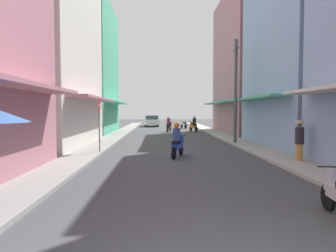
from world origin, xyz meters
TOP-DOWN VIEW (x-y plane):
  - ground_plane at (0.00, 18.65)m, footprint 99.66×99.66m
  - sidewalk_left at (-4.35, 18.65)m, footprint 1.53×53.30m
  - sidewalk_right at (4.35, 18.65)m, footprint 1.53×53.30m
  - building_left_mid at (-8.11, 14.57)m, footprint 7.05×9.31m
  - building_left_far at (-8.11, 24.14)m, footprint 7.05×8.91m
  - building_right_mid at (8.11, 13.74)m, footprint 7.05×8.55m
  - building_right_far at (8.11, 24.08)m, footprint 7.05×10.66m
  - motorbike_white at (2.06, 31.78)m, footprint 0.72×1.75m
  - motorbike_black at (0.14, 25.90)m, footprint 0.67×1.77m
  - motorbike_blue at (-0.04, 10.05)m, footprint 0.75×1.74m
  - motorbike_orange at (2.59, 26.09)m, footprint 0.73×1.75m
  - parked_car at (-1.83, 35.92)m, footprint 2.15×4.25m
  - pedestrian_midway at (4.67, 8.33)m, footprint 0.44×0.44m
  - utility_pole at (3.83, 14.92)m, footprint 0.20×1.20m
  - street_sign_no_entry at (-3.73, 11.17)m, footprint 0.07×0.60m

SIDE VIEW (x-z plane):
  - ground_plane at x=0.00m, z-range 0.00..0.00m
  - sidewalk_left at x=-4.35m, z-range 0.00..0.12m
  - sidewalk_right at x=4.35m, z-range 0.00..0.12m
  - motorbike_white at x=2.06m, z-range 0.02..0.99m
  - motorbike_black at x=0.14m, z-range -0.09..1.49m
  - motorbike_blue at x=-0.04m, z-range -0.09..1.49m
  - motorbike_orange at x=2.59m, z-range -0.09..1.49m
  - parked_car at x=-1.83m, z-range 0.01..1.46m
  - pedestrian_midway at x=4.67m, z-range 0.11..1.87m
  - street_sign_no_entry at x=-3.73m, z-range 0.39..3.04m
  - utility_pole at x=3.83m, z-range 0.08..6.50m
  - building_left_far at x=-8.11m, z-range -0.01..11.53m
  - building_right_far at x=8.11m, z-range -0.01..12.73m
  - building_right_mid at x=8.11m, z-range -0.01..13.73m
  - building_left_mid at x=-8.11m, z-range -0.01..14.79m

